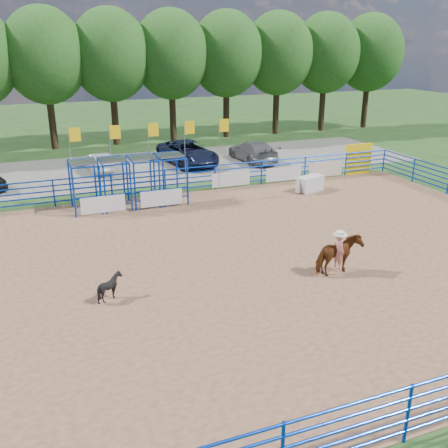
{
  "coord_description": "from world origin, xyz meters",
  "views": [
    {
      "loc": [
        -6.76,
        -16.57,
        8.2
      ],
      "look_at": [
        0.07,
        1.0,
        1.3
      ],
      "focal_mm": 40.0,
      "sensor_mm": 36.0,
      "label": 1
    }
  ],
  "objects": [
    {
      "name": "car_b",
      "position": [
        -2.72,
        16.94,
        0.63
      ],
      "size": [
        1.56,
        3.84,
        1.24
      ],
      "primitive_type": "imported",
      "rotation": [
        0.0,
        0.0,
        3.21
      ],
      "color": "#909498",
      "rests_on": "gravel_strip"
    },
    {
      "name": "treeline",
      "position": [
        0.0,
        26.0,
        7.53
      ],
      "size": [
        56.4,
        6.4,
        11.24
      ],
      "color": "#3F2B19",
      "rests_on": "ground"
    },
    {
      "name": "ground",
      "position": [
        0.0,
        0.0,
        0.0
      ],
      "size": [
        120.0,
        120.0,
        0.0
      ],
      "primitive_type": "plane",
      "color": "#335823",
      "rests_on": "ground"
    },
    {
      "name": "gravel_strip",
      "position": [
        0.0,
        17.0,
        0.01
      ],
      "size": [
        40.0,
        10.0,
        0.01
      ],
      "primitive_type": "cube",
      "color": "gray",
      "rests_on": "ground"
    },
    {
      "name": "car_c",
      "position": [
        3.44,
        16.78,
        0.83
      ],
      "size": [
        3.54,
        6.21,
        1.63
      ],
      "primitive_type": "imported",
      "rotation": [
        0.0,
        0.0,
        0.15
      ],
      "color": "#141933",
      "rests_on": "gravel_strip"
    },
    {
      "name": "announcer_table",
      "position": [
        8.03,
        7.69,
        0.46
      ],
      "size": [
        1.81,
        1.27,
        0.88
      ],
      "primitive_type": "cube",
      "rotation": [
        0.0,
        0.0,
        0.34
      ],
      "color": "silver",
      "rests_on": "arena_dirt"
    },
    {
      "name": "chute_assembly",
      "position": [
        -1.9,
        8.84,
        1.26
      ],
      "size": [
        19.32,
        2.41,
        4.2
      ],
      "color": "#0836BB",
      "rests_on": "ground"
    },
    {
      "name": "car_d",
      "position": [
        8.13,
        15.99,
        0.75
      ],
      "size": [
        2.3,
        5.2,
        1.48
      ],
      "primitive_type": "imported",
      "rotation": [
        0.0,
        0.0,
        3.19
      ],
      "color": "slate",
      "rests_on": "gravel_strip"
    },
    {
      "name": "perimeter_fence",
      "position": [
        0.0,
        0.0,
        0.75
      ],
      "size": [
        30.1,
        20.1,
        1.5
      ],
      "color": "#0836BB",
      "rests_on": "ground"
    },
    {
      "name": "horse_and_rider",
      "position": [
        3.31,
        -2.35,
        0.87
      ],
      "size": [
        1.89,
        1.08,
        2.38
      ],
      "color": "brown",
      "rests_on": "arena_dirt"
    },
    {
      "name": "arena_dirt",
      "position": [
        0.0,
        0.0,
        0.01
      ],
      "size": [
        30.0,
        20.0,
        0.02
      ],
      "primitive_type": "cube",
      "color": "#9D6E4E",
      "rests_on": "ground"
    },
    {
      "name": "calf",
      "position": [
        -4.9,
        -1.24,
        0.48
      ],
      "size": [
        0.98,
        0.9,
        0.93
      ],
      "primitive_type": "imported",
      "rotation": [
        0.0,
        0.0,
        1.37
      ],
      "color": "black",
      "rests_on": "arena_dirt"
    }
  ]
}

